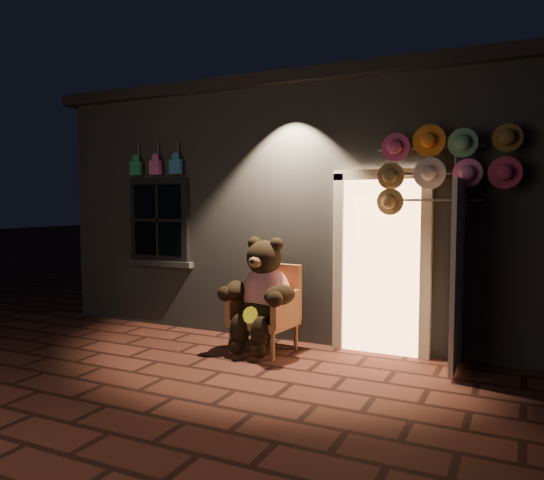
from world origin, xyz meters
The scene contains 5 objects.
ground centered at (0.00, 0.00, 0.00)m, with size 60.00×60.00×0.00m, color #562920.
shop_building centered at (0.00, 3.99, 1.74)m, with size 7.30×5.95×3.51m.
wicker_armchair centered at (0.07, 1.00, 0.52)m, with size 0.78×0.72×1.04m.
teddy_bear centered at (0.06, 0.86, 0.70)m, with size 0.99×0.81×1.36m.
hat_rack centered at (2.02, 1.28, 2.19)m, with size 1.51×0.22×2.62m.
Camera 1 is at (2.90, -4.74, 1.80)m, focal length 35.00 mm.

